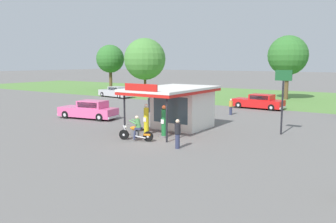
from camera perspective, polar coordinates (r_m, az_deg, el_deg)
The scene contains 17 objects.
ground_plane at distance 21.72m, azimuth -1.64°, elevation -4.79°, with size 300.00×300.00×0.00m, color slate.
grass_verge_strip at distance 49.07m, azimuth 19.03°, elevation 2.07°, with size 120.00×24.00×0.01m, color #56843D.
service_station_kiosk at distance 25.43m, azimuth 2.02°, elevation 1.20°, with size 4.23×7.01×3.52m.
gas_pump_nearside at distance 23.36m, azimuth -3.57°, elevation -1.48°, with size 0.44×0.44×2.09m.
gas_pump_offside at distance 22.53m, azimuth -0.67°, elevation -1.81°, with size 0.44×0.44×2.09m.
motorcycle_with_rider at distance 21.67m, azimuth -5.19°, elevation -3.08°, with size 2.23×0.83×1.58m.
featured_classic_sedan at distance 30.66m, azimuth -12.80°, elevation 0.20°, with size 5.54×2.64×1.57m.
parked_car_back_row_centre at distance 37.40m, azimuth 14.61°, elevation 1.52°, with size 5.43×2.20×1.50m.
parked_car_second_row_spare at distance 44.49m, azimuth 3.38°, elevation 2.78°, with size 5.18×2.04×1.49m.
parked_car_back_row_centre_left at distance 48.22m, azimuth -8.53°, elevation 3.13°, with size 5.75×2.63×1.47m.
bystander_admiring_sedan at distance 32.52m, azimuth 10.24°, elevation 0.83°, with size 0.34×0.34×1.49m.
bystander_standing_back_lot at distance 19.62m, azimuth 1.57°, elevation -3.56°, with size 0.34×0.34×1.68m.
bystander_chatting_near_pumps at distance 33.61m, azimuth -3.03°, elevation 1.28°, with size 0.34×0.34×1.58m.
tree_oak_right at distance 56.12m, azimuth -3.73°, elevation 8.47°, with size 6.60×6.60×8.52m.
tree_oak_far_left at distance 47.52m, azimuth 18.81°, elevation 8.52°, with size 5.10×5.03×8.13m.
tree_oak_far_right at distance 61.29m, azimuth -9.43°, elevation 8.48°, with size 4.77×4.77×7.68m.
roadside_pole_sign at distance 24.35m, azimuth 18.28°, elevation 3.31°, with size 1.10×0.12×4.32m.
Camera 1 is at (12.23, -17.27, 4.90)m, focal length 37.28 mm.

